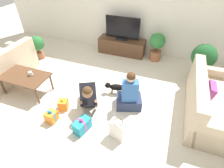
# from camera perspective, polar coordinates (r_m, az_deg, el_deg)

# --- Properties ---
(ground_plane) EXTENTS (16.00, 16.00, 0.00)m
(ground_plane) POSITION_cam_1_polar(r_m,az_deg,el_deg) (4.00, -7.00, -5.05)
(ground_plane) COLOR beige
(wall_back) EXTENTS (8.40, 0.06, 2.60)m
(wall_back) POSITION_cam_1_polar(r_m,az_deg,el_deg) (5.55, 4.73, 23.37)
(wall_back) COLOR white
(wall_back) RESTS_ON ground_plane
(sofa_left) EXTENTS (0.89, 1.85, 0.85)m
(sofa_left) POSITION_cam_1_polar(r_m,az_deg,el_deg) (5.16, -32.72, 3.67)
(sofa_left) COLOR #C6B293
(sofa_left) RESTS_ON ground_plane
(sofa_right) EXTENTS (0.89, 1.85, 0.85)m
(sofa_right) POSITION_cam_1_polar(r_m,az_deg,el_deg) (3.95, 29.14, -5.58)
(sofa_right) COLOR #C6B293
(sofa_right) RESTS_ON ground_plane
(coffee_table) EXTENTS (1.07, 0.63, 0.46)m
(coffee_table) POSITION_cam_1_polar(r_m,az_deg,el_deg) (4.40, -26.59, 1.98)
(coffee_table) COLOR brown
(coffee_table) RESTS_ON ground_plane
(tv_console) EXTENTS (1.44, 0.47, 0.47)m
(tv_console) POSITION_cam_1_polar(r_m,az_deg,el_deg) (5.66, 3.19, 12.20)
(tv_console) COLOR brown
(tv_console) RESTS_ON ground_plane
(tv) EXTENTS (1.04, 0.20, 0.68)m
(tv) POSITION_cam_1_polar(r_m,az_deg,el_deg) (5.44, 3.40, 17.32)
(tv) COLOR black
(tv) RESTS_ON tv_console
(potted_plant_corner_left) EXTENTS (0.41, 0.41, 0.71)m
(potted_plant_corner_left) POSITION_cam_1_polar(r_m,az_deg,el_deg) (5.71, -23.21, 11.64)
(potted_plant_corner_left) COLOR #A36042
(potted_plant_corner_left) RESTS_ON ground_plane
(potted_plant_back_right) EXTENTS (0.45, 0.45, 0.83)m
(potted_plant_back_right) POSITION_cam_1_polar(r_m,az_deg,el_deg) (5.33, 14.43, 12.30)
(potted_plant_back_right) COLOR #A36042
(potted_plant_back_right) RESTS_ON ground_plane
(potted_plant_corner_right) EXTENTS (0.59, 0.59, 0.94)m
(potted_plant_corner_right) POSITION_cam_1_polar(r_m,az_deg,el_deg) (4.81, 27.68, 7.49)
(potted_plant_corner_right) COLOR #A36042
(potted_plant_corner_right) RESTS_ON ground_plane
(person_kneeling) EXTENTS (0.62, 0.79, 0.76)m
(person_kneeling) POSITION_cam_1_polar(r_m,az_deg,el_deg) (3.61, -7.70, -3.67)
(person_kneeling) COLOR #23232D
(person_kneeling) RESTS_ON ground_plane
(person_sitting) EXTENTS (0.62, 0.58, 0.91)m
(person_sitting) POSITION_cam_1_polar(r_m,az_deg,el_deg) (3.62, 5.67, -3.53)
(person_sitting) COLOR #283351
(person_sitting) RESTS_ON ground_plane
(dog) EXTENTS (0.53, 0.22, 0.28)m
(dog) POSITION_cam_1_polar(r_m,az_deg,el_deg) (4.02, 0.92, -0.99)
(dog) COLOR black
(dog) RESTS_ON ground_plane
(gift_box_a) EXTENTS (0.27, 0.37, 0.31)m
(gift_box_a) POSITION_cam_1_polar(r_m,az_deg,el_deg) (3.37, -9.73, -13.21)
(gift_box_a) COLOR teal
(gift_box_a) RESTS_ON ground_plane
(gift_box_b) EXTENTS (0.21, 0.22, 0.29)m
(gift_box_b) POSITION_cam_1_polar(r_m,az_deg,el_deg) (3.67, -19.18, -9.99)
(gift_box_b) COLOR orange
(gift_box_b) RESTS_ON ground_plane
(gift_box_c) EXTENTS (0.24, 0.24, 0.28)m
(gift_box_c) POSITION_cam_1_polar(r_m,az_deg,el_deg) (3.84, -15.63, -6.43)
(gift_box_c) COLOR orange
(gift_box_c) RESTS_ON ground_plane
(gift_bag_a) EXTENTS (0.30, 0.21, 0.42)m
(gift_bag_a) POSITION_cam_1_polar(r_m,az_deg,el_deg) (3.17, 1.89, -14.73)
(gift_bag_a) COLOR white
(gift_bag_a) RESTS_ON ground_plane
(mug) EXTENTS (0.12, 0.08, 0.09)m
(mug) POSITION_cam_1_polar(r_m,az_deg,el_deg) (4.29, -25.06, 3.10)
(mug) COLOR silver
(mug) RESTS_ON coffee_table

